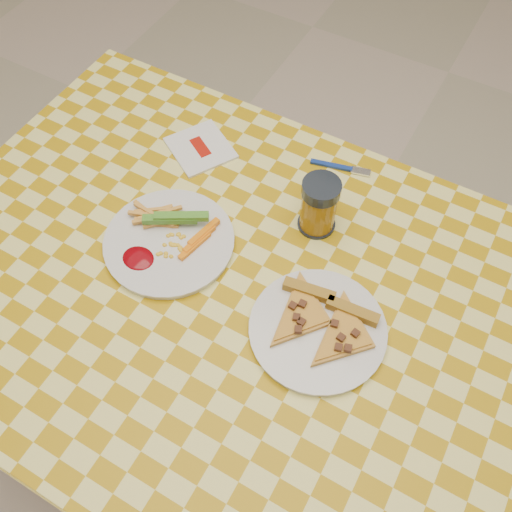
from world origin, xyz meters
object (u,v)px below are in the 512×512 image
object	(u,v)px
plate_right	(317,330)
plate_left	(169,243)
drink_glass	(319,206)
table	(244,314)

from	to	relation	value
plate_right	plate_left	bearing A→B (deg)	175.16
plate_right	drink_glass	world-z (taller)	drink_glass
table	plate_left	xyz separation A→B (m)	(-0.18, 0.03, 0.08)
plate_right	drink_glass	bearing A→B (deg)	116.48
table	drink_glass	size ratio (longest dim) A/B	10.67
plate_left	drink_glass	size ratio (longest dim) A/B	2.03
drink_glass	table	bearing A→B (deg)	-102.27
plate_left	plate_right	distance (m)	0.33
plate_left	plate_right	world-z (taller)	same
table	drink_glass	world-z (taller)	drink_glass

